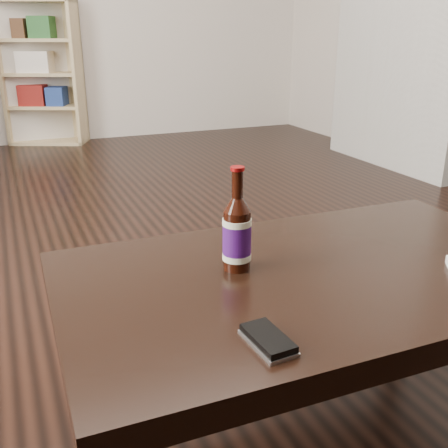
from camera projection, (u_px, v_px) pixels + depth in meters
name	position (u px, v px, depth m)	size (l,w,h in m)	color
floor	(98.00, 298.00, 1.89)	(5.00, 6.00, 0.01)	black
bookshelf	(42.00, 71.00, 4.31)	(0.68, 0.50, 1.14)	tan
coffee_table	(315.00, 292.00, 1.16)	(1.11, 0.66, 0.41)	black
beer_bottle	(237.00, 234.00, 1.12)	(0.07, 0.07, 0.23)	black
phone	(268.00, 340.00, 0.86)	(0.06, 0.11, 0.02)	#B5B5B8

